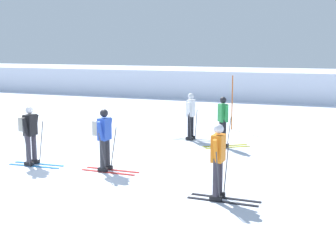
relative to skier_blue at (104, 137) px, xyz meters
name	(u,v)px	position (x,y,z in m)	size (l,w,h in m)	color
ground_plane	(89,166)	(-0.66, 0.24, -0.96)	(120.00, 120.00, 0.00)	silver
far_snow_ridge	(248,83)	(-0.66, 21.15, -0.04)	(80.00, 6.91, 1.83)	silver
skier_blue	(104,137)	(0.00, 0.00, 0.00)	(1.60, 1.00, 1.71)	red
skier_white	(191,115)	(0.76, 5.03, -0.04)	(1.61, 1.00, 1.71)	silver
skier_orange	(218,159)	(3.56, -1.21, -0.04)	(1.60, 1.00, 1.71)	black
skier_green	(223,120)	(2.17, 4.25, -0.04)	(1.51, 1.24, 1.71)	gold
skier_black	(30,132)	(-2.29, -0.21, 0.00)	(1.62, 1.00, 1.71)	#237AC6
trail_marker_pole	(232,103)	(1.60, 7.71, 0.15)	(0.04, 0.04, 2.22)	#C65614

